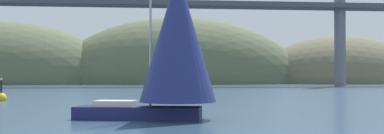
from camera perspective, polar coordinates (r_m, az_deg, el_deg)
headland_right at (r=164.98m, az=17.94°, el=-1.94°), size 55.83×44.00×33.21m
headland_center at (r=151.75m, az=-1.50°, el=-2.07°), size 83.61×44.00×43.87m
suspension_bridge at (r=113.03m, az=-2.62°, el=8.38°), size 122.10×6.00×44.46m
sailboat_navy_sail at (r=27.55m, az=-2.18°, el=3.16°), size 9.13×5.50×9.85m
channel_buoy at (r=52.04m, az=-22.83°, el=-3.53°), size 1.10×1.10×2.64m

